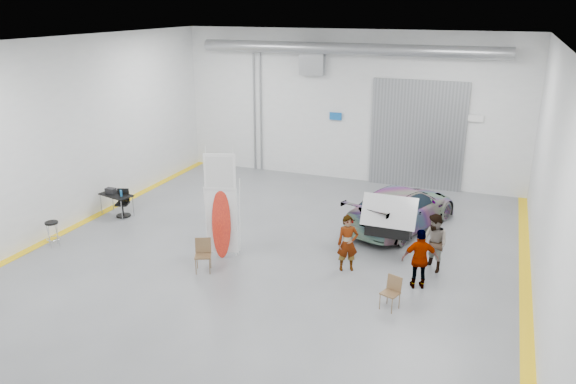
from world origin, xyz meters
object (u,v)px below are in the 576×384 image
(sedan_car, at_px, (402,207))
(person_a, at_px, (348,243))
(shop_stool, at_px, (53,234))
(folding_chair_far, at_px, (390,299))
(work_table, at_px, (115,194))
(person_b, at_px, (434,243))
(surfboard_display, at_px, (219,214))
(person_c, at_px, (420,259))
(office_chair, at_px, (124,205))
(folding_chair_near, at_px, (203,262))

(sedan_car, height_order, person_a, person_a)
(shop_stool, bearing_deg, person_a, 10.88)
(folding_chair_far, height_order, work_table, work_table)
(person_b, bearing_deg, surfboard_display, -125.78)
(person_a, xyz_separation_m, folding_chair_far, (1.51, -1.64, -0.53))
(person_c, bearing_deg, person_b, -118.67)
(person_a, relative_size, office_chair, 1.70)
(person_b, relative_size, surfboard_display, 0.50)
(surfboard_display, xyz_separation_m, folding_chair_near, (0.03, -1.02, -1.03))
(person_a, relative_size, work_table, 1.22)
(folding_chair_near, distance_m, shop_stool, 5.02)
(sedan_car, relative_size, person_a, 2.96)
(person_b, height_order, office_chair, person_b)
(person_a, height_order, surfboard_display, surfboard_display)
(person_c, relative_size, shop_stool, 2.05)
(person_b, bearing_deg, folding_chair_far, -63.81)
(shop_stool, bearing_deg, person_c, 7.19)
(shop_stool, distance_m, work_table, 2.89)
(folding_chair_near, xyz_separation_m, folding_chair_far, (5.12, -0.14, -0.03))
(person_a, relative_size, person_c, 0.98)
(folding_chair_near, distance_m, work_table, 5.66)
(folding_chair_near, bearing_deg, person_c, -12.78)
(sedan_car, relative_size, person_b, 2.89)
(person_b, height_order, shop_stool, person_b)
(person_c, height_order, folding_chair_far, person_c)
(person_a, relative_size, surfboard_display, 0.48)
(work_table, height_order, office_chair, work_table)
(folding_chair_near, height_order, work_table, work_table)
(sedan_car, height_order, folding_chair_near, sedan_car)
(shop_stool, height_order, office_chair, office_chair)
(person_a, xyz_separation_m, person_b, (2.19, 0.82, 0.02))
(person_a, height_order, folding_chair_near, person_a)
(surfboard_display, relative_size, folding_chair_near, 3.59)
(sedan_car, relative_size, surfboard_display, 1.44)
(surfboard_display, height_order, work_table, surfboard_display)
(person_c, xyz_separation_m, folding_chair_far, (-0.48, -1.32, -0.55))
(surfboard_display, height_order, shop_stool, surfboard_display)
(person_b, relative_size, office_chair, 1.74)
(folding_chair_near, relative_size, folding_chair_far, 1.12)
(person_a, height_order, shop_stool, person_a)
(folding_chair_far, bearing_deg, office_chair, -175.92)
(folding_chair_near, bearing_deg, shop_stool, 157.18)
(person_b, distance_m, office_chair, 10.42)
(folding_chair_far, bearing_deg, sedan_car, 117.79)
(person_b, height_order, work_table, person_b)
(person_a, xyz_separation_m, work_table, (-8.56, 1.21, -0.04))
(folding_chair_far, bearing_deg, folding_chair_near, -161.22)
(sedan_car, xyz_separation_m, folding_chair_near, (-4.43, -5.15, -0.39))
(sedan_car, xyz_separation_m, person_b, (1.37, -2.83, 0.13))
(work_table, bearing_deg, person_a, -8.07)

